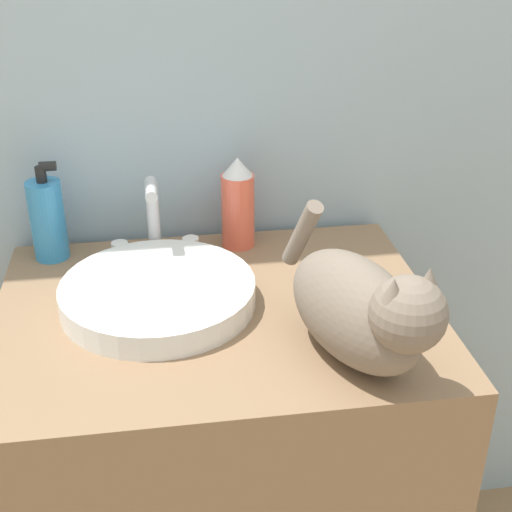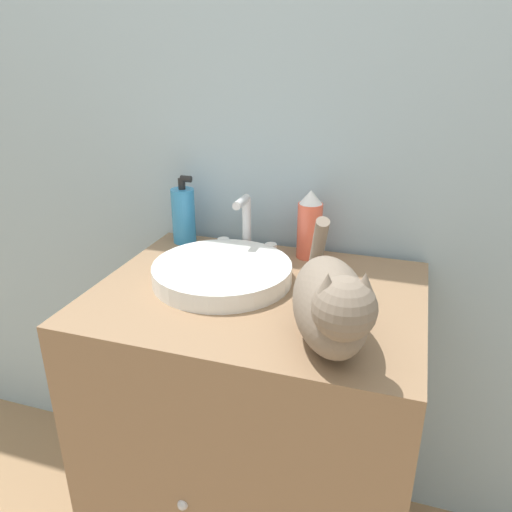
% 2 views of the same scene
% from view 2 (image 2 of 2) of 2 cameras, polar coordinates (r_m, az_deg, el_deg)
% --- Properties ---
extents(wall_back, '(6.00, 0.05, 2.50)m').
position_cam_2_polar(wall_back, '(1.35, 4.72, 17.70)').
color(wall_back, '#9EB7C6').
rests_on(wall_back, ground_plane).
extents(vanity_cabinet, '(0.75, 0.59, 0.85)m').
position_cam_2_polar(vanity_cabinet, '(1.39, 0.15, -19.80)').
color(vanity_cabinet, '#8C6B4C').
rests_on(vanity_cabinet, ground_plane).
extents(sink_basin, '(0.33, 0.33, 0.04)m').
position_cam_2_polar(sink_basin, '(1.19, -3.88, -1.89)').
color(sink_basin, white).
rests_on(sink_basin, vanity_cabinet).
extents(faucet, '(0.17, 0.09, 0.17)m').
position_cam_2_polar(faucet, '(1.32, -1.17, 3.03)').
color(faucet, silver).
rests_on(faucet, vanity_cabinet).
extents(cat, '(0.22, 0.37, 0.21)m').
position_cam_2_polar(cat, '(0.91, 8.65, -5.45)').
color(cat, '#7A6B5B').
rests_on(cat, vanity_cabinet).
extents(soap_bottle, '(0.07, 0.07, 0.19)m').
position_cam_2_polar(soap_bottle, '(1.42, -8.28, 4.68)').
color(soap_bottle, '#338CCC').
rests_on(soap_bottle, vanity_cabinet).
extents(spray_bottle, '(0.07, 0.07, 0.18)m').
position_cam_2_polar(spray_bottle, '(1.31, 6.15, 3.52)').
color(spray_bottle, '#EF6047').
rests_on(spray_bottle, vanity_cabinet).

